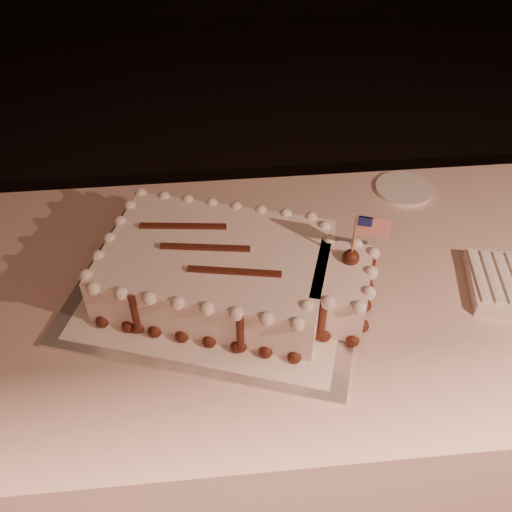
{
  "coord_description": "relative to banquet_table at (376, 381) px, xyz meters",
  "views": [
    {
      "loc": [
        -0.39,
        -0.22,
        1.62
      ],
      "look_at": [
        -0.31,
        0.6,
        0.84
      ],
      "focal_mm": 40.0,
      "sensor_mm": 36.0,
      "label": 1
    }
  ],
  "objects": [
    {
      "name": "side_plate",
      "position": [
        0.1,
        0.31,
        0.38
      ],
      "size": [
        0.14,
        0.14,
        0.01
      ],
      "primitive_type": "cylinder",
      "color": "silver",
      "rests_on": "banquet_table"
    },
    {
      "name": "sheet_cake",
      "position": [
        -0.36,
        -0.01,
        0.44
      ],
      "size": [
        0.58,
        0.43,
        0.22
      ],
      "color": "white",
      "rests_on": "doily"
    },
    {
      "name": "banquet_table",
      "position": [
        0.0,
        0.0,
        0.0
      ],
      "size": [
        2.4,
        0.8,
        0.75
      ],
      "primitive_type": "cube",
      "color": "beige",
      "rests_on": "ground"
    },
    {
      "name": "doily",
      "position": [
        -0.39,
        0.0,
        0.38
      ],
      "size": [
        0.62,
        0.54,
        0.0
      ],
      "primitive_type": "cube",
      "rotation": [
        0.0,
        0.0,
        -0.32
      ],
      "color": "white",
      "rests_on": "cake_board"
    },
    {
      "name": "cake_board",
      "position": [
        -0.39,
        0.0,
        0.38
      ],
      "size": [
        0.69,
        0.6,
        0.01
      ],
      "primitive_type": "cube",
      "rotation": [
        0.0,
        0.0,
        -0.32
      ],
      "color": "silver",
      "rests_on": "banquet_table"
    }
  ]
}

